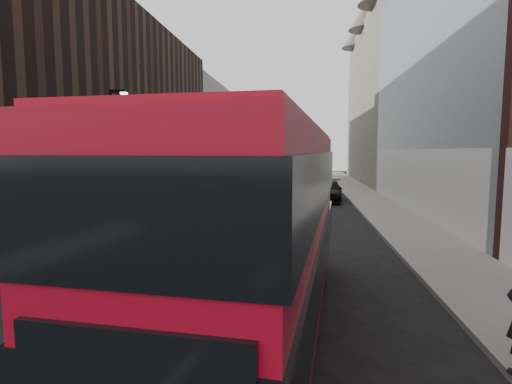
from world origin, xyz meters
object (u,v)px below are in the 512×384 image
(red_bus, at_px, (263,222))
(street_lamp, at_px, (114,142))
(grey_bus, at_px, (289,166))
(car_b, at_px, (274,195))
(car_c, at_px, (327,191))
(car_a, at_px, (280,224))

(red_bus, bearing_deg, street_lamp, 130.92)
(grey_bus, bearing_deg, car_b, -96.13)
(street_lamp, xyz_separation_m, red_bus, (10.09, -14.17, -1.89))
(red_bus, distance_m, car_c, 21.99)
(car_a, distance_m, car_b, 10.09)
(street_lamp, height_order, car_a, street_lamp)
(car_b, relative_size, car_c, 0.91)
(grey_bus, distance_m, car_b, 23.03)
(grey_bus, xyz_separation_m, car_c, (3.58, -19.51, -1.05))
(street_lamp, distance_m, car_a, 12.08)
(car_c, bearing_deg, car_b, -130.79)
(car_a, height_order, car_b, car_b)
(car_a, height_order, car_c, car_c)
(red_bus, bearing_deg, grey_bus, 96.91)
(red_bus, height_order, car_b, red_bus)
(street_lamp, distance_m, car_b, 10.43)
(grey_bus, height_order, car_c, grey_bus)
(grey_bus, bearing_deg, car_a, -94.35)
(car_b, bearing_deg, car_c, 43.05)
(grey_bus, height_order, car_a, grey_bus)
(grey_bus, height_order, car_b, grey_bus)
(street_lamp, bearing_deg, car_a, -30.72)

